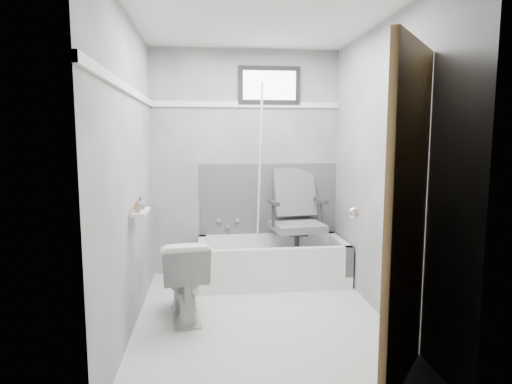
{
  "coord_description": "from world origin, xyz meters",
  "views": [
    {
      "loc": [
        -0.42,
        -3.3,
        1.46
      ],
      "look_at": [
        0.0,
        0.35,
        1.0
      ],
      "focal_mm": 30.0,
      "sensor_mm": 36.0,
      "label": 1
    }
  ],
  "objects": [
    {
      "name": "floor",
      "position": [
        0.0,
        0.0,
        0.0
      ],
      "size": [
        2.6,
        2.6,
        0.0
      ],
      "primitive_type": "plane",
      "color": "white",
      "rests_on": "ground"
    },
    {
      "name": "ceiling",
      "position": [
        0.0,
        0.0,
        2.4
      ],
      "size": [
        2.6,
        2.6,
        0.0
      ],
      "primitive_type": "plane",
      "rotation": [
        3.14,
        0.0,
        0.0
      ],
      "color": "silver",
      "rests_on": "floor"
    },
    {
      "name": "wall_back",
      "position": [
        0.0,
        1.3,
        1.2
      ],
      "size": [
        2.0,
        0.02,
        2.4
      ],
      "primitive_type": "cube",
      "color": "slate",
      "rests_on": "floor"
    },
    {
      "name": "wall_front",
      "position": [
        0.0,
        -1.3,
        1.2
      ],
      "size": [
        2.0,
        0.02,
        2.4
      ],
      "primitive_type": "cube",
      "color": "slate",
      "rests_on": "floor"
    },
    {
      "name": "wall_left",
      "position": [
        -1.0,
        0.0,
        1.2
      ],
      "size": [
        0.02,
        2.6,
        2.4
      ],
      "primitive_type": "cube",
      "color": "slate",
      "rests_on": "floor"
    },
    {
      "name": "wall_right",
      "position": [
        1.0,
        0.0,
        1.2
      ],
      "size": [
        0.02,
        2.6,
        2.4
      ],
      "primitive_type": "cube",
      "color": "slate",
      "rests_on": "floor"
    },
    {
      "name": "bathtub",
      "position": [
        0.23,
        0.93,
        0.21
      ],
      "size": [
        1.5,
        0.7,
        0.42
      ],
      "primitive_type": null,
      "color": "white",
      "rests_on": "floor"
    },
    {
      "name": "office_chair",
      "position": [
        0.5,
        0.98,
        0.63
      ],
      "size": [
        0.67,
        0.67,
        1.03
      ],
      "primitive_type": null,
      "rotation": [
        0.0,
        0.0,
        0.14
      ],
      "color": "slate",
      "rests_on": "bathtub"
    },
    {
      "name": "toilet",
      "position": [
        -0.62,
        0.11,
        0.33
      ],
      "size": [
        0.46,
        0.71,
        0.66
      ],
      "primitive_type": "imported",
      "rotation": [
        0.0,
        0.0,
        3.28
      ],
      "color": "white",
      "rests_on": "floor"
    },
    {
      "name": "door",
      "position": [
        0.98,
        -1.28,
        1.0
      ],
      "size": [
        0.78,
        0.78,
        2.0
      ],
      "primitive_type": null,
      "color": "brown",
      "rests_on": "floor"
    },
    {
      "name": "window",
      "position": [
        0.25,
        1.29,
        2.02
      ],
      "size": [
        0.66,
        0.04,
        0.4
      ],
      "primitive_type": null,
      "color": "black",
      "rests_on": "wall_back"
    },
    {
      "name": "backerboard",
      "position": [
        0.25,
        1.29,
        0.8
      ],
      "size": [
        1.5,
        0.02,
        0.78
      ],
      "primitive_type": "cube",
      "color": "#4C4C4F",
      "rests_on": "wall_back"
    },
    {
      "name": "trim_back",
      "position": [
        0.0,
        1.29,
        1.82
      ],
      "size": [
        2.0,
        0.02,
        0.06
      ],
      "primitive_type": "cube",
      "color": "white",
      "rests_on": "wall_back"
    },
    {
      "name": "trim_left",
      "position": [
        -0.99,
        0.0,
        1.82
      ],
      "size": [
        0.02,
        2.6,
        0.06
      ],
      "primitive_type": "cube",
      "color": "white",
      "rests_on": "wall_left"
    },
    {
      "name": "pole",
      "position": [
        0.12,
        1.06,
        1.05
      ],
      "size": [
        0.02,
        0.48,
        1.9
      ],
      "primitive_type": "cylinder",
      "rotation": [
        0.24,
        0.0,
        0.0
      ],
      "color": "white",
      "rests_on": "bathtub"
    },
    {
      "name": "shelf",
      "position": [
        -0.93,
        0.01,
        0.9
      ],
      "size": [
        0.1,
        0.32,
        0.02
      ],
      "primitive_type": "cube",
      "color": "white",
      "rests_on": "wall_left"
    },
    {
      "name": "soap_bottle_a",
      "position": [
        -0.94,
        -0.07,
        0.97
      ],
      "size": [
        0.05,
        0.05,
        0.1
      ],
      "primitive_type": "imported",
      "rotation": [
        0.0,
        0.0,
        0.12
      ],
      "color": "#A57C52",
      "rests_on": "shelf"
    },
    {
      "name": "soap_bottle_b",
      "position": [
        -0.94,
        0.07,
        0.96
      ],
      "size": [
        0.11,
        0.11,
        0.1
      ],
      "primitive_type": "imported",
      "rotation": [
        0.0,
        0.0,
        0.51
      ],
      "color": "slate",
      "rests_on": "shelf"
    },
    {
      "name": "faucet",
      "position": [
        -0.2,
        1.27,
        0.55
      ],
      "size": [
        0.26,
        0.1,
        0.16
      ],
      "primitive_type": null,
      "color": "silver",
      "rests_on": "wall_back"
    }
  ]
}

